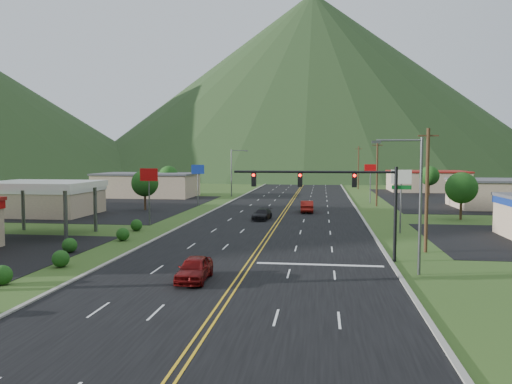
# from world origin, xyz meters

# --- Properties ---
(ground) EXTENTS (500.00, 500.00, 0.00)m
(ground) POSITION_xyz_m (0.00, 0.00, 0.00)
(ground) COLOR #294619
(ground) RESTS_ON ground
(road) EXTENTS (20.00, 460.00, 0.04)m
(road) POSITION_xyz_m (0.00, 0.00, 0.00)
(road) COLOR black
(road) RESTS_ON ground
(curb_west) EXTENTS (0.30, 460.00, 0.14)m
(curb_west) POSITION_xyz_m (-10.15, 0.00, 0.00)
(curb_west) COLOR gray
(curb_west) RESTS_ON ground
(curb_east) EXTENTS (0.30, 460.00, 0.14)m
(curb_east) POSITION_xyz_m (10.15, 0.00, 0.00)
(curb_east) COLOR gray
(curb_east) RESTS_ON ground
(traffic_signal) EXTENTS (13.10, 0.43, 7.00)m
(traffic_signal) POSITION_xyz_m (6.48, 14.00, 5.33)
(traffic_signal) COLOR black
(traffic_signal) RESTS_ON ground
(streetlight_east) EXTENTS (3.28, 0.25, 9.00)m
(streetlight_east) POSITION_xyz_m (11.18, 10.00, 5.18)
(streetlight_east) COLOR #59595E
(streetlight_east) RESTS_ON ground
(streetlight_west) EXTENTS (3.28, 0.25, 9.00)m
(streetlight_west) POSITION_xyz_m (-11.68, 70.00, 5.18)
(streetlight_west) COLOR #59595E
(streetlight_west) RESTS_ON ground
(gas_canopy) EXTENTS (10.00, 8.00, 5.30)m
(gas_canopy) POSITION_xyz_m (-22.00, 22.00, 4.87)
(gas_canopy) COLOR white
(gas_canopy) RESTS_ON ground
(building_west_mid) EXTENTS (14.40, 10.40, 4.10)m
(building_west_mid) POSITION_xyz_m (-32.00, 38.00, 2.27)
(building_west_mid) COLOR #D0B090
(building_west_mid) RESTS_ON ground
(building_west_far) EXTENTS (18.40, 11.40, 4.50)m
(building_west_far) POSITION_xyz_m (-28.00, 68.00, 2.26)
(building_west_far) COLOR #D0B090
(building_west_far) RESTS_ON ground
(building_east_mid) EXTENTS (14.40, 11.40, 4.30)m
(building_east_mid) POSITION_xyz_m (32.00, 55.00, 2.16)
(building_east_mid) COLOR #D0B090
(building_east_mid) RESTS_ON ground
(building_east_far) EXTENTS (16.40, 12.40, 4.50)m
(building_east_far) POSITION_xyz_m (28.00, 90.00, 2.26)
(building_east_far) COLOR #D0B090
(building_east_far) RESTS_ON ground
(pole_sign_west_a) EXTENTS (2.00, 0.18, 6.40)m
(pole_sign_west_a) POSITION_xyz_m (-14.00, 30.00, 5.05)
(pole_sign_west_a) COLOR #59595E
(pole_sign_west_a) RESTS_ON ground
(pole_sign_west_b) EXTENTS (2.00, 0.18, 6.40)m
(pole_sign_west_b) POSITION_xyz_m (-14.00, 52.00, 5.05)
(pole_sign_west_b) COLOR #59595E
(pole_sign_west_b) RESTS_ON ground
(pole_sign_east_a) EXTENTS (2.00, 0.18, 6.40)m
(pole_sign_east_a) POSITION_xyz_m (13.00, 28.00, 5.05)
(pole_sign_east_a) COLOR #59595E
(pole_sign_east_a) RESTS_ON ground
(pole_sign_east_b) EXTENTS (2.00, 0.18, 6.40)m
(pole_sign_east_b) POSITION_xyz_m (13.00, 60.00, 5.05)
(pole_sign_east_b) COLOR #59595E
(pole_sign_east_b) RESTS_ON ground
(tree_west_a) EXTENTS (3.84, 3.84, 5.82)m
(tree_west_a) POSITION_xyz_m (-20.00, 45.00, 3.89)
(tree_west_a) COLOR #382314
(tree_west_a) RESTS_ON ground
(tree_west_b) EXTENTS (3.84, 3.84, 5.82)m
(tree_west_b) POSITION_xyz_m (-25.00, 72.00, 3.89)
(tree_west_b) COLOR #382314
(tree_west_b) RESTS_ON ground
(tree_east_a) EXTENTS (3.84, 3.84, 5.82)m
(tree_east_a) POSITION_xyz_m (22.00, 40.00, 3.89)
(tree_east_a) COLOR #382314
(tree_east_a) RESTS_ON ground
(tree_east_b) EXTENTS (3.84, 3.84, 5.82)m
(tree_east_b) POSITION_xyz_m (26.00, 78.00, 3.89)
(tree_east_b) COLOR #382314
(tree_east_b) RESTS_ON ground
(utility_pole_a) EXTENTS (1.60, 0.28, 10.00)m
(utility_pole_a) POSITION_xyz_m (13.50, 18.00, 5.13)
(utility_pole_a) COLOR #382314
(utility_pole_a) RESTS_ON ground
(utility_pole_b) EXTENTS (1.60, 0.28, 10.00)m
(utility_pole_b) POSITION_xyz_m (13.50, 55.00, 5.13)
(utility_pole_b) COLOR #382314
(utility_pole_b) RESTS_ON ground
(utility_pole_c) EXTENTS (1.60, 0.28, 10.00)m
(utility_pole_c) POSITION_xyz_m (13.50, 95.00, 5.13)
(utility_pole_c) COLOR #382314
(utility_pole_c) RESTS_ON ground
(utility_pole_d) EXTENTS (1.60, 0.28, 10.00)m
(utility_pole_d) POSITION_xyz_m (13.50, 135.00, 5.13)
(utility_pole_d) COLOR #382314
(utility_pole_d) RESTS_ON ground
(mountain_n) EXTENTS (220.00, 220.00, 85.00)m
(mountain_n) POSITION_xyz_m (0.00, 220.00, 42.50)
(mountain_n) COLOR #1A3216
(mountain_n) RESTS_ON ground
(car_red_near) EXTENTS (1.86, 4.44, 1.50)m
(car_red_near) POSITION_xyz_m (-2.69, 6.39, 0.75)
(car_red_near) COLOR #670B0B
(car_red_near) RESTS_ON ground
(car_dark_mid) EXTENTS (2.31, 4.63, 1.29)m
(car_dark_mid) POSITION_xyz_m (-2.07, 36.48, 0.65)
(car_dark_mid) COLOR black
(car_dark_mid) RESTS_ON ground
(car_red_far) EXTENTS (1.89, 4.94, 1.61)m
(car_red_far) POSITION_xyz_m (3.09, 45.22, 0.80)
(car_red_far) COLOR maroon
(car_red_far) RESTS_ON ground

